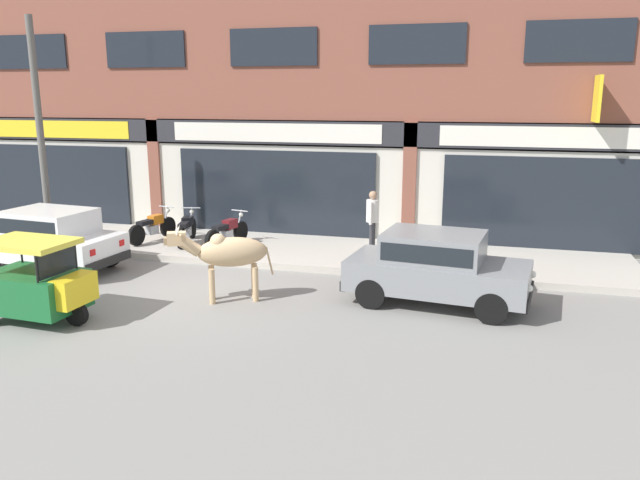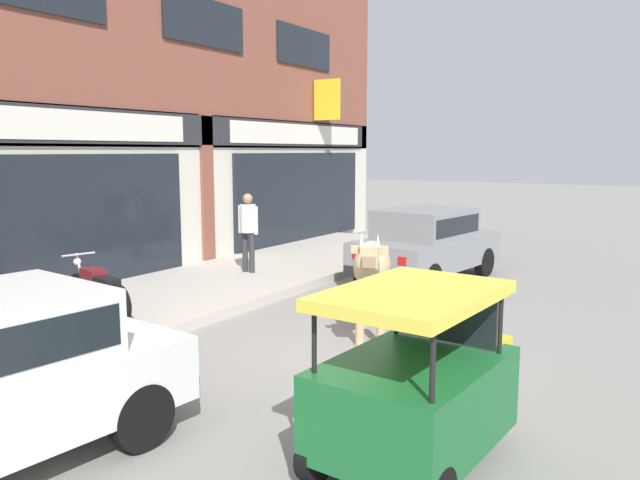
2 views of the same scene
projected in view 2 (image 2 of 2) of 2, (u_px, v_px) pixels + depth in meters
The scene contains 9 objects.
ground_plane at pixel (326, 353), 8.08m from camera, with size 90.00×90.00×0.00m, color gray.
sidewalk at pixel (123, 308), 10.09m from camera, with size 19.00×3.29×0.16m, color #B7AFA3.
shop_building at pixel (36, 52), 10.49m from camera, with size 23.00×1.40×8.94m.
cow at pixel (372, 268), 8.60m from camera, with size 1.99×1.18×1.61m.
car_1 at pixel (426, 241), 12.50m from camera, with size 3.75×2.02×1.46m.
auto_rickshaw at pixel (418, 388), 5.16m from camera, with size 2.03×1.28×1.52m.
motorcycle_1 at pixel (20, 307), 8.28m from camera, with size 0.64×1.79×0.88m.
motorcycle_2 at pixel (98, 290), 9.26m from camera, with size 0.66×1.79×0.88m.
pedestrian at pixel (248, 224), 12.53m from camera, with size 0.32×0.50×1.60m.
Camera 2 is at (-6.65, -4.06, 2.60)m, focal length 35.00 mm.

